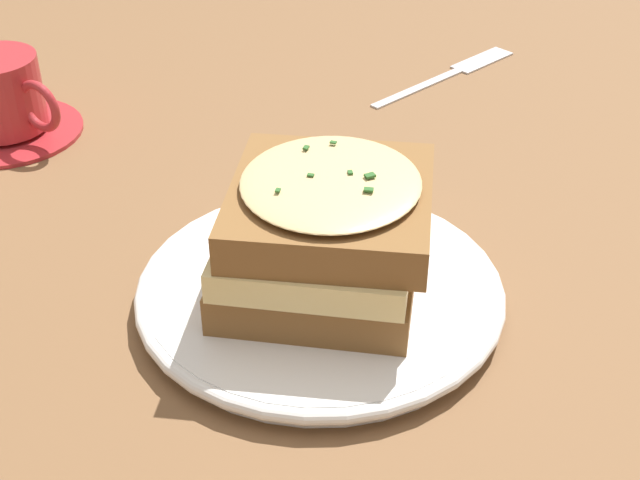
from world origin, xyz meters
name	(u,v)px	position (x,y,z in m)	size (l,w,h in m)	color
ground_plane	(269,330)	(0.00, 0.00, 0.00)	(2.40, 2.40, 0.00)	brown
dinner_plate	(320,291)	(0.03, 0.03, 0.01)	(0.23, 0.23, 0.02)	white
sandwich	(324,232)	(0.03, 0.03, 0.05)	(0.13, 0.13, 0.08)	brown
teacup_with_saucer	(1,101)	(-0.25, 0.24, 0.03)	(0.13, 0.13, 0.07)	#AD282D
fork	(459,69)	(0.14, 0.39, 0.00)	(0.14, 0.15, 0.00)	silver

